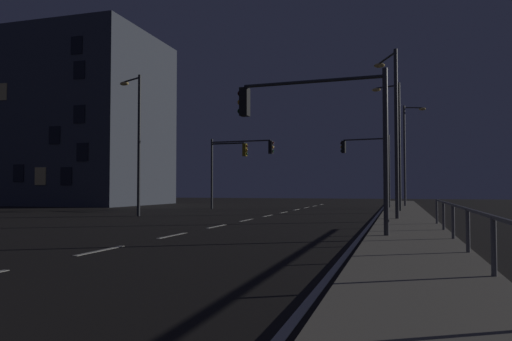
# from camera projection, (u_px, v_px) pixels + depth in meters

# --- Properties ---
(ground_plane) EXTENTS (112.00, 112.00, 0.00)m
(ground_plane) POSITION_uv_depth(u_px,v_px,m) (221.00, 226.00, 20.18)
(ground_plane) COLOR black
(ground_plane) RESTS_ON ground
(sidewalk_right) EXTENTS (2.56, 77.00, 0.14)m
(sidewalk_right) POSITION_uv_depth(u_px,v_px,m) (408.00, 228.00, 18.06)
(sidewalk_right) COLOR gray
(sidewalk_right) RESTS_ON ground
(lane_markings_center) EXTENTS (0.14, 50.00, 0.01)m
(lane_markings_center) POSITION_uv_depth(u_px,v_px,m) (246.00, 220.00, 23.53)
(lane_markings_center) COLOR silver
(lane_markings_center) RESTS_ON ground
(lane_edge_line) EXTENTS (0.14, 53.00, 0.01)m
(lane_edge_line) POSITION_uv_depth(u_px,v_px,m) (373.00, 221.00, 23.29)
(lane_edge_line) COLOR silver
(lane_edge_line) RESTS_ON ground
(traffic_light_near_right) EXTENTS (3.71, 0.71, 5.40)m
(traffic_light_near_right) POSITION_uv_depth(u_px,v_px,m) (367.00, 157.00, 36.61)
(traffic_light_near_right) COLOR #2D3033
(traffic_light_near_right) RESTS_ON sidewalk_right
(traffic_light_far_right) EXTENTS (5.10, 0.52, 5.36)m
(traffic_light_far_right) POSITION_uv_depth(u_px,v_px,m) (239.00, 158.00, 36.41)
(traffic_light_far_right) COLOR #2D3033
(traffic_light_far_right) RESTS_ON ground
(traffic_light_mid_left) EXTENTS (4.90, 0.48, 5.09)m
(traffic_light_mid_left) POSITION_uv_depth(u_px,v_px,m) (315.00, 119.00, 15.39)
(traffic_light_mid_left) COLOR #38383D
(traffic_light_mid_left) RESTS_ON sidewalk_right
(traffic_light_overhead_east) EXTENTS (3.02, 0.37, 5.23)m
(traffic_light_overhead_east) POSITION_uv_depth(u_px,v_px,m) (227.00, 161.00, 36.78)
(traffic_light_overhead_east) COLOR #38383D
(traffic_light_overhead_east) RESTS_ON ground
(street_lamp_far_end) EXTENTS (1.82, 0.85, 8.22)m
(street_lamp_far_end) POSITION_uv_depth(u_px,v_px,m) (408.00, 146.00, 39.58)
(street_lamp_far_end) COLOR #4C4C51
(street_lamp_far_end) RESTS_ON sidewalk_right
(street_lamp_mid_block) EXTENTS (1.18, 2.21, 8.04)m
(street_lamp_mid_block) POSITION_uv_depth(u_px,v_px,m) (393.00, 118.00, 23.20)
(street_lamp_mid_block) COLOR #38383D
(street_lamp_mid_block) RESTS_ON sidewalk_right
(street_lamp_across_street) EXTENTS (1.79, 0.86, 8.16)m
(street_lamp_across_street) POSITION_uv_depth(u_px,v_px,m) (395.00, 135.00, 30.85)
(street_lamp_across_street) COLOR #2D3033
(street_lamp_across_street) RESTS_ON sidewalk_right
(street_lamp_corner) EXTENTS (1.84, 1.04, 8.04)m
(street_lamp_corner) POSITION_uv_depth(u_px,v_px,m) (136.00, 132.00, 27.67)
(street_lamp_corner) COLOR #2D3033
(street_lamp_corner) RESTS_ON ground
(barrier_fence) EXTENTS (0.09, 21.33, 0.98)m
(barrier_fence) POSITION_uv_depth(u_px,v_px,m) (479.00, 224.00, 9.26)
(barrier_fence) COLOR #59595E
(barrier_fence) RESTS_ON sidewalk_right
(building_distant) EXTENTS (14.54, 12.21, 16.15)m
(building_distant) POSITION_uv_depth(u_px,v_px,m) (81.00, 122.00, 47.09)
(building_distant) COLOR #3D424C
(building_distant) RESTS_ON ground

